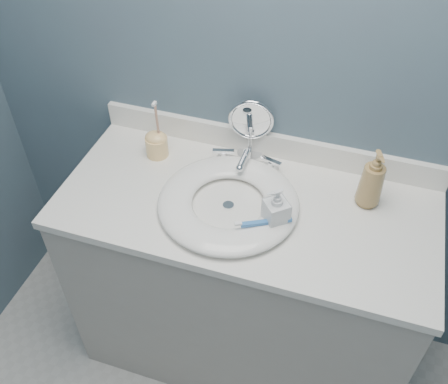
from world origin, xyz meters
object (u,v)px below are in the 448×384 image
at_px(makeup_mirror, 251,126).
at_px(toothbrush_holder, 157,143).
at_px(soap_bottle_clear, 276,209).
at_px(soap_bottle_amber, 373,179).

distance_m(makeup_mirror, toothbrush_holder, 0.34).
bearing_deg(soap_bottle_clear, makeup_mirror, 168.17).
bearing_deg(makeup_mirror, soap_bottle_clear, -70.90).
distance_m(soap_bottle_clear, toothbrush_holder, 0.52).
bearing_deg(makeup_mirror, toothbrush_holder, -171.71).
height_order(makeup_mirror, soap_bottle_clear, makeup_mirror).
bearing_deg(makeup_mirror, soap_bottle_amber, -24.92).
relative_size(makeup_mirror, soap_bottle_clear, 1.51).
height_order(makeup_mirror, soap_bottle_amber, makeup_mirror).
bearing_deg(soap_bottle_amber, makeup_mirror, 142.36).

